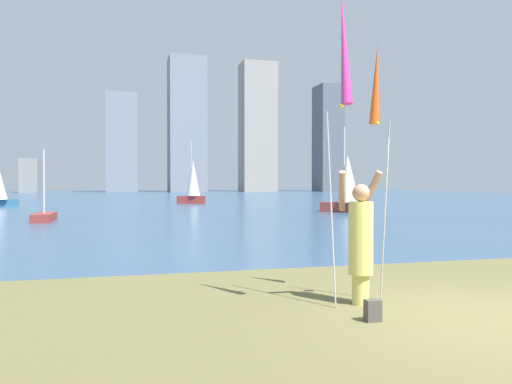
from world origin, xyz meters
The scene contains 13 objects.
ground centered at (0.00, 50.95, -0.06)m, with size 120.00×138.00×0.12m.
person centered at (-1.42, 1.32, 0.98)m, with size 0.73×0.54×2.00m.
kite_flag_left centered at (-1.87, 0.97, 3.59)m, with size 0.16×0.79×4.46m.
kite_flag_right centered at (-0.98, 1.68, 3.29)m, with size 0.16×0.58×4.02m.
bag centered at (-1.69, 0.42, 0.14)m, with size 0.20×0.14×0.28m.
sailboat_0 centered at (-8.36, 19.92, 0.23)m, with size 0.88×2.63×3.36m.
sailboat_1 centered at (8.45, 22.84, 1.78)m, with size 2.76×2.11×5.21m.
sailboat_3 centered at (1.06, 37.70, 1.75)m, with size 2.49×1.55×5.34m.
skyline_tower_1 centered at (-20.40, 92.40, 3.01)m, with size 3.01×6.44×6.01m.
skyline_tower_2 centered at (-4.65, 93.41, 9.19)m, with size 5.64×6.89×18.37m.
skyline_tower_3 centered at (7.37, 91.61, 12.78)m, with size 6.92×6.41×25.55m.
skyline_tower_4 centered at (21.65, 92.51, 12.80)m, with size 6.80×5.58×25.59m.
skyline_tower_5 centered at (35.97, 90.56, 10.73)m, with size 4.71×6.00×21.47m.
Camera 1 is at (-4.88, -5.57, 1.82)m, focal length 35.61 mm.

